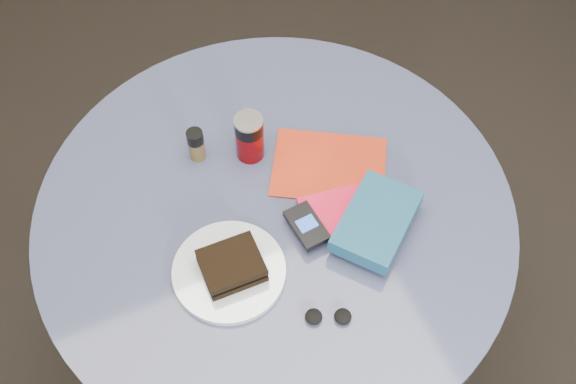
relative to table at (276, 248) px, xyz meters
name	(u,v)px	position (x,y,z in m)	size (l,w,h in m)	color
ground	(279,345)	(0.00, 0.00, -0.59)	(4.00, 4.00, 0.00)	black
table	(276,248)	(0.00, 0.00, 0.00)	(1.00, 1.00, 0.75)	black
plate	(229,271)	(-0.14, -0.10, 0.17)	(0.22, 0.22, 0.01)	silver
sandwich	(232,266)	(-0.13, -0.10, 0.20)	(0.12, 0.10, 0.04)	black
soda_can	(249,137)	(0.01, 0.16, 0.22)	(0.07, 0.07, 0.12)	#5D0407
pepper_grinder	(196,145)	(-0.10, 0.19, 0.21)	(0.05, 0.05, 0.08)	#4F3F21
magazine	(329,167)	(0.15, 0.05, 0.17)	(0.24, 0.18, 0.00)	#9D230E
red_book	(340,212)	(0.12, -0.06, 0.17)	(0.16, 0.10, 0.01)	red
novel	(376,221)	(0.17, -0.13, 0.20)	(0.19, 0.12, 0.04)	navy
mp3_player	(307,226)	(0.04, -0.07, 0.19)	(0.07, 0.10, 0.02)	black
headphones	(328,316)	(0.00, -0.26, 0.17)	(0.09, 0.07, 0.02)	black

